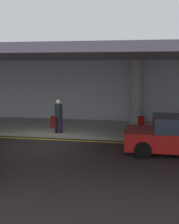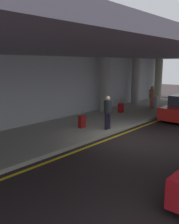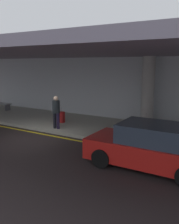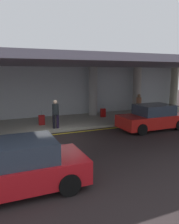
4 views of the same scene
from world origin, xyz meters
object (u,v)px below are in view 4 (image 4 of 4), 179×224
Objects in this scene: traveler_with_luggage at (56,112)px; person_waiting_for_ride at (139,104)px; support_column_center at (174,88)px; suitcase_upright_secondary at (42,120)px; trash_bin_steel at (146,110)px; support_column_far_left at (93,91)px; support_column_left_mid at (137,90)px; suitcase_upright_primary at (103,113)px; car_red at (16,167)px; car_red_no2 at (152,118)px.

traveler_with_luggage is 6.54m from person_waiting_for_ride.
support_column_center is 12.57m from suitcase_upright_secondary.
support_column_far_left is at bearing 152.14° from trash_bin_steel.
support_column_left_mid reaches higher than trash_bin_steel.
support_column_center reaches higher than traveler_with_luggage.
support_column_left_mid is 4.29× the size of trash_bin_steel.
support_column_far_left and support_column_left_mid have the same top height.
car_red is at bearing -148.99° from suitcase_upright_primary.
traveler_with_luggage is at bearing -118.42° from car_red.
car_red_no2 reaches higher than suitcase_upright_secondary.
support_column_center is 0.89× the size of car_red.
support_column_center is 2.17× the size of person_waiting_for_ride.
support_column_center is 17.19m from car_red.
support_column_far_left is 5.41m from car_red_no2.
support_column_far_left is at bearing 105.17° from person_waiting_for_ride.
suitcase_upright_primary is 4.71m from suitcase_upright_secondary.
traveler_with_luggage is at bearing -173.20° from suitcase_upright_primary.
suitcase_upright_primary is (4.06, 1.94, -0.65)m from traveler_with_luggage.
support_column_center is at bearing -10.51° from suitcase_upright_primary.
support_column_center is 4.06× the size of suitcase_upright_secondary.
car_red_no2 is at bearing -114.80° from support_column_left_mid.
support_column_far_left is 4.06× the size of suitcase_upright_secondary.
car_red is 6.71m from traveler_with_luggage.
trash_bin_steel is (10.07, 7.27, -0.14)m from car_red.
suitcase_upright_secondary is at bearing 179.80° from trash_bin_steel.
car_red_no2 is 2.44× the size of traveler_with_luggage.
traveler_with_luggage reaches higher than trash_bin_steel.
support_column_center is (8.00, 0.00, 0.00)m from support_column_far_left.
suitcase_upright_primary reaches higher than trash_bin_steel.
car_red is at bearing -106.22° from suitcase_upright_secondary.
support_column_far_left is at bearing 87.13° from suitcase_upright_primary.
support_column_left_mid is at bearing 180.00° from support_column_center.
traveler_with_luggage is at bearing 151.21° from person_waiting_for_ride.
support_column_left_mid is 2.39m from trash_bin_steel.
traveler_with_luggage is 1.98× the size of trash_bin_steel.
person_waiting_for_ride is (1.03, 2.86, 0.40)m from car_red_no2.
car_red is 4.56× the size of suitcase_upright_primary.
person_waiting_for_ride reaches higher than trash_bin_steel.
support_column_left_mid is 2.17× the size of traveler_with_luggage.
support_column_left_mid is at bearing 77.59° from trash_bin_steel.
traveler_with_luggage is (-7.74, -3.06, -0.86)m from support_column_left_mid.
support_column_left_mid is 4.06× the size of suitcase_upright_secondary.
trash_bin_steel is (7.92, -0.03, 0.11)m from suitcase_upright_secondary.
suitcase_upright_secondary is (-6.04, 3.11, -0.25)m from car_red_no2.
suitcase_upright_secondary is (-8.33, -1.87, -1.51)m from support_column_left_mid.
trash_bin_steel is (0.85, 0.22, -0.54)m from person_waiting_for_ride.
car_red reaches higher than trash_bin_steel.
suitcase_upright_primary is (0.32, -1.12, -1.51)m from support_column_far_left.
suitcase_upright_primary is at bearing -74.11° from support_column_far_left.
support_column_far_left is 3.56m from person_waiting_for_ride.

